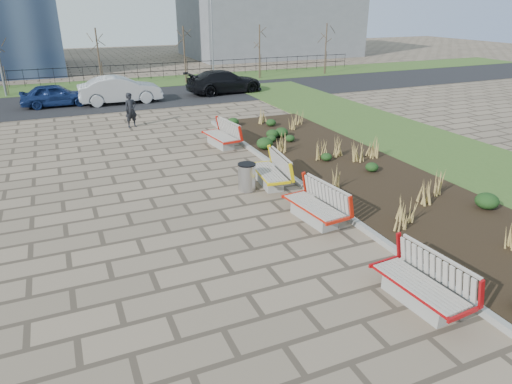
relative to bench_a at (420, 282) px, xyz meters
name	(u,v)px	position (x,y,z in m)	size (l,w,h in m)	color
ground	(247,294)	(-3.00, 1.66, -0.50)	(120.00, 120.00, 0.00)	#7B6954
planting_bed	(357,174)	(3.25, 6.66, -0.45)	(4.50, 18.00, 0.10)	black
planting_curb	(299,183)	(0.92, 6.66, -0.42)	(0.16, 18.00, 0.15)	gray
grass_verge_near	(459,157)	(8.00, 6.66, -0.48)	(5.00, 38.00, 0.04)	#33511E
grass_verge_far	(100,85)	(-3.00, 29.66, -0.48)	(80.00, 5.00, 0.04)	#33511E
road	(111,100)	(-3.00, 23.66, -0.49)	(80.00, 7.00, 0.02)	black
bench_a	(420,282)	(0.00, 0.00, 0.00)	(0.90, 2.10, 1.00)	#A30A0E
bench_b	(314,204)	(0.00, 4.12, 0.00)	(0.90, 2.10, 1.00)	red
bench_c	(269,170)	(0.00, 7.07, 0.00)	(0.90, 2.10, 1.00)	yellow
bench_d	(220,135)	(0.00, 11.85, 0.00)	(0.90, 2.10, 1.00)	red
litter_bin	(247,177)	(-0.84, 6.92, -0.06)	(0.55, 0.55, 0.87)	#B2B2B7
pedestrian	(131,110)	(-2.86, 16.60, 0.32)	(0.60, 0.39, 1.65)	black
car_blue	(55,95)	(-6.09, 23.10, 0.16)	(1.52, 3.78, 1.29)	navy
car_silver	(120,90)	(-2.52, 22.56, 0.31)	(1.66, 4.77, 1.57)	#A2A5AA
car_black	(224,82)	(4.28, 23.21, 0.26)	(2.07, 5.09, 1.48)	black
tree_b	(0,63)	(-9.00, 28.16, 1.54)	(1.40, 1.40, 4.00)	#4C3D2D
tree_c	(99,59)	(-3.00, 28.16, 1.54)	(1.40, 1.40, 4.00)	#4C3D2D
tree_d	(185,55)	(3.00, 28.16, 1.54)	(1.40, 1.40, 4.00)	#4C3D2D
tree_e	(259,52)	(9.00, 28.16, 1.54)	(1.40, 1.40, 4.00)	#4C3D2D
tree_f	(326,49)	(15.00, 28.16, 1.54)	(1.40, 1.40, 4.00)	#4C3D2D
lamp_east	(212,40)	(5.00, 27.66, 2.54)	(0.24, 0.60, 6.00)	gray
railing_fence	(97,74)	(-3.00, 31.16, 0.14)	(44.00, 0.10, 1.20)	black
building_grey	(269,8)	(17.00, 43.66, 4.50)	(18.00, 12.00, 10.00)	slate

